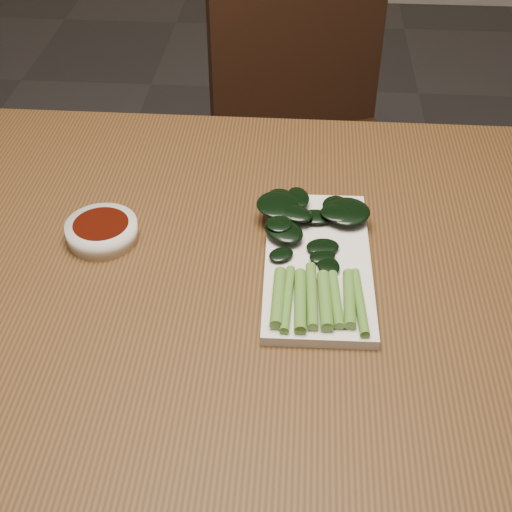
% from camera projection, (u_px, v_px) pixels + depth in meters
% --- Properties ---
extents(table, '(1.40, 0.80, 0.75)m').
position_uv_depth(table, '(234.00, 305.00, 0.99)').
color(table, '#492E15').
rests_on(table, ground).
extents(chair_far, '(0.57, 0.57, 0.89)m').
position_uv_depth(chair_far, '(315.00, 139.00, 1.70)').
color(chair_far, black).
rests_on(chair_far, ground).
extents(sauce_bowl, '(0.10, 0.10, 0.03)m').
position_uv_depth(sauce_bowl, '(102.00, 231.00, 0.98)').
color(sauce_bowl, silver).
rests_on(sauce_bowl, table).
extents(serving_plate, '(0.14, 0.29, 0.01)m').
position_uv_depth(serving_plate, '(318.00, 263.00, 0.94)').
color(serving_plate, silver).
rests_on(serving_plate, table).
extents(gai_lan, '(0.18, 0.29, 0.02)m').
position_uv_depth(gai_lan, '(308.00, 241.00, 0.94)').
color(gai_lan, '#51852D').
rests_on(gai_lan, serving_plate).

